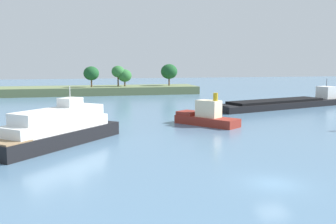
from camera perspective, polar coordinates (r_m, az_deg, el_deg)
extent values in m
plane|color=slate|center=(32.26, 15.53, -10.31)|extent=(400.00, 400.00, 0.00)
cube|color=#66754C|center=(117.55, -17.16, 3.02)|extent=(87.53, 14.29, 2.33)
cylinder|color=#513823|center=(114.94, -11.41, 4.25)|extent=(0.44, 0.44, 2.23)
ellipsoid|color=#194C23|center=(114.81, -11.45, 5.71)|extent=(4.55, 4.55, 4.10)
cylinder|color=#513823|center=(116.46, -7.50, 4.55)|extent=(0.44, 0.44, 2.95)
ellipsoid|color=#2D6B33|center=(116.35, -7.52, 6.05)|extent=(3.89, 3.89, 3.50)
cylinder|color=#513823|center=(116.84, -6.50, 4.24)|extent=(0.44, 0.44, 1.58)
ellipsoid|color=#2D6B33|center=(116.73, -6.52, 5.45)|extent=(4.21, 4.21, 3.79)
cylinder|color=#513823|center=(119.65, 0.16, 4.55)|extent=(0.44, 0.44, 2.34)
ellipsoid|color=#194C23|center=(119.53, 0.16, 6.10)|extent=(5.16, 5.16, 4.65)
cube|color=#19472D|center=(73.66, -14.15, -0.13)|extent=(2.03, 4.13, 0.40)
cube|color=white|center=(73.31, -14.14, 0.19)|extent=(0.89, 0.57, 0.50)
cube|color=black|center=(75.78, -14.25, 0.14)|extent=(0.34, 0.31, 0.56)
cube|color=maroon|center=(59.14, 5.84, -1.35)|extent=(8.83, 10.17, 1.28)
cube|color=maroon|center=(61.06, 3.07, -0.15)|extent=(4.13, 4.10, 0.60)
cube|color=beige|center=(58.71, 6.10, 0.50)|extent=(3.89, 4.16, 2.60)
cylinder|color=gold|center=(57.83, 7.15, 2.27)|extent=(0.70, 0.70, 1.20)
cylinder|color=black|center=(62.16, 1.86, -0.76)|extent=(0.74, 0.66, 0.70)
cube|color=black|center=(46.73, -16.19, -3.73)|extent=(15.39, 16.48, 1.70)
cube|color=white|center=(46.47, -16.26, -1.91)|extent=(12.25, 13.07, 1.30)
cube|color=white|center=(46.56, -15.97, -0.27)|extent=(10.64, 11.36, 1.30)
cube|color=white|center=(47.74, -14.48, 1.42)|extent=(3.16, 3.18, 1.10)
cube|color=#937551|center=(41.90, -23.17, -4.02)|extent=(5.27, 5.19, 0.16)
cylinder|color=silver|center=(47.63, -14.53, 2.92)|extent=(0.10, 0.10, 1.40)
cube|color=black|center=(84.80, 16.65, 1.07)|extent=(33.61, 15.57, 1.29)
cube|color=black|center=(83.63, 15.96, 1.62)|extent=(23.79, 11.77, 0.50)
cube|color=white|center=(95.61, 22.66, 2.73)|extent=(4.04, 4.14, 2.80)
cylinder|color=#333338|center=(95.47, 22.73, 4.10)|extent=(0.12, 0.12, 1.80)
cube|color=black|center=(73.88, 7.96, 0.45)|extent=(2.20, 4.64, 1.16)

